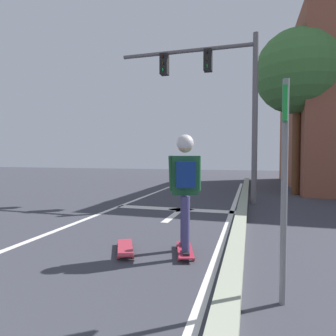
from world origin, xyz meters
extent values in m
cube|color=silver|center=(-0.11, 6.00, 0.00)|extent=(0.12, 20.00, 0.01)
cube|color=silver|center=(2.96, 6.00, 0.00)|extent=(0.12, 20.00, 0.01)
cube|color=silver|center=(1.50, 8.29, 0.00)|extent=(3.22, 0.40, 0.01)
cube|color=silver|center=(1.66, 7.44, 0.00)|extent=(0.16, 1.40, 0.01)
cube|color=silver|center=(1.66, 8.29, 0.00)|extent=(0.71, 0.71, 0.01)
cube|color=#9BA38C|center=(3.21, 6.00, 0.07)|extent=(0.24, 24.00, 0.14)
cube|color=#A6263B|center=(2.51, 4.97, 0.07)|extent=(0.42, 0.79, 0.02)
cube|color=#B2B2B7|center=(2.44, 5.21, 0.06)|extent=(0.18, 0.10, 0.01)
cylinder|color=#D03D3A|center=(2.34, 5.19, 0.03)|extent=(0.04, 0.06, 0.05)
cylinder|color=#D03D3A|center=(2.53, 5.24, 0.03)|extent=(0.04, 0.06, 0.05)
cube|color=#B2B2B7|center=(2.58, 4.72, 0.06)|extent=(0.18, 0.10, 0.01)
cylinder|color=#D03D3A|center=(2.49, 4.69, 0.03)|extent=(0.04, 0.06, 0.05)
cylinder|color=#D03D3A|center=(2.68, 4.75, 0.03)|extent=(0.04, 0.06, 0.05)
cylinder|color=#3D3A69|center=(2.46, 5.14, 0.47)|extent=(0.11, 0.11, 0.78)
cube|color=black|center=(2.46, 5.14, 0.09)|extent=(0.15, 0.26, 0.03)
cylinder|color=#3D3A69|center=(2.56, 4.79, 0.47)|extent=(0.11, 0.11, 0.78)
cube|color=black|center=(2.56, 4.79, 0.09)|extent=(0.15, 0.26, 0.03)
cube|color=#1C502D|center=(2.51, 4.97, 1.13)|extent=(0.40, 0.28, 0.55)
cylinder|color=#1C502D|center=(2.32, 4.94, 1.16)|extent=(0.07, 0.13, 0.50)
cylinder|color=#1C502D|center=(2.69, 5.05, 1.16)|extent=(0.07, 0.07, 0.50)
sphere|color=tan|center=(2.51, 4.97, 1.56)|extent=(0.22, 0.22, 0.22)
sphere|color=silver|center=(2.51, 4.97, 1.59)|extent=(0.24, 0.24, 0.24)
cube|color=navy|center=(2.55, 4.83, 1.15)|extent=(0.29, 0.21, 0.36)
cube|color=#A62D3D|center=(1.66, 4.81, 0.08)|extent=(0.53, 0.80, 0.02)
cube|color=#B2B2B7|center=(1.54, 5.05, 0.06)|extent=(0.17, 0.12, 0.01)
cylinder|color=red|center=(1.45, 5.00, 0.03)|extent=(0.05, 0.06, 0.06)
cylinder|color=red|center=(1.63, 5.09, 0.03)|extent=(0.05, 0.06, 0.06)
cube|color=#B2B2B7|center=(1.77, 4.56, 0.06)|extent=(0.17, 0.12, 0.01)
cylinder|color=red|center=(1.68, 4.52, 0.03)|extent=(0.05, 0.06, 0.06)
cylinder|color=red|center=(1.86, 4.61, 0.03)|extent=(0.05, 0.06, 0.06)
cylinder|color=#615C5F|center=(3.50, 9.79, 2.47)|extent=(0.16, 0.16, 4.95)
cylinder|color=#615C5F|center=(1.44, 9.79, 4.63)|extent=(4.13, 0.12, 0.12)
cube|color=black|center=(2.13, 9.79, 4.28)|extent=(0.24, 0.28, 0.64)
cylinder|color=#3A0605|center=(2.13, 9.64, 4.48)|extent=(0.02, 0.10, 0.10)
cylinder|color=#3C3106|center=(2.13, 9.64, 4.28)|extent=(0.02, 0.10, 0.10)
cylinder|color=green|center=(2.13, 9.64, 4.08)|extent=(0.02, 0.10, 0.10)
cube|color=black|center=(0.75, 9.79, 4.28)|extent=(0.24, 0.28, 0.64)
cylinder|color=#3A0605|center=(0.75, 9.64, 4.48)|extent=(0.02, 0.10, 0.10)
cylinder|color=#3C3106|center=(0.75, 9.64, 4.28)|extent=(0.02, 0.10, 0.10)
cylinder|color=green|center=(0.75, 9.64, 4.08)|extent=(0.02, 0.10, 0.10)
cylinder|color=slate|center=(3.70, 3.88, 1.06)|extent=(0.06, 0.06, 2.12)
cube|color=#198C33|center=(3.70, 3.88, 1.87)|extent=(0.10, 0.44, 0.30)
cylinder|color=brown|center=(4.98, 12.34, 1.76)|extent=(0.28, 0.28, 3.53)
sphere|color=#417738|center=(4.98, 12.34, 4.43)|extent=(3.00, 3.00, 3.00)
camera|label=1|loc=(3.40, 1.01, 1.41)|focal=30.78mm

